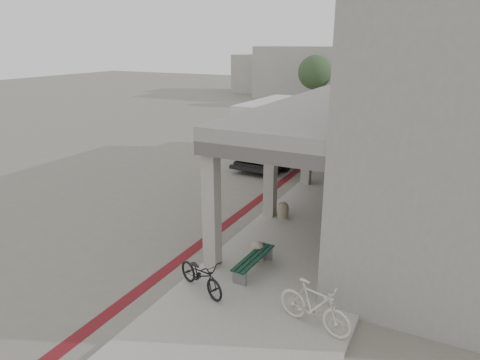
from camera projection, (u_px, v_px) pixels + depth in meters
The scene contains 14 objects.
ground at pixel (212, 212), 15.69m from camera, with size 120.00×120.00×0.00m, color #69655A.
bike_lane_stripe at pixel (259, 200), 16.96m from camera, with size 0.35×40.00×0.01m, color maroon.
sidewalk at pixel (317, 232), 13.96m from camera, with size 4.40×28.00×0.12m, color gray.
transit_building at pixel (434, 116), 15.53m from camera, with size 7.60×17.00×7.00m.
distant_backdrop at pixel (356, 73), 46.55m from camera, with size 28.00×10.00×6.50m.
tree_left at pixel (315, 72), 40.63m from camera, with size 3.20×3.20×4.80m.
tree_mid at pixel (395, 73), 39.32m from camera, with size 3.20×3.20×4.80m.
fedex_truck at pixel (283, 128), 22.31m from camera, with size 2.57×7.53×3.18m.
bench at pixel (254, 261), 11.37m from camera, with size 0.47×1.81×0.42m.
bollard_near at pixel (283, 210), 14.83m from camera, with size 0.39×0.39×0.59m.
bollard_far at pixel (257, 250), 11.97m from camera, with size 0.38×0.38×0.57m.
utility_cabinet at pixel (372, 186), 16.59m from camera, with size 0.47×0.62×1.03m, color gray.
bicycle_black at pixel (201, 275), 10.43m from camera, with size 0.59×1.69×0.89m, color black.
bicycle_cream at pixel (314, 306), 9.04m from camera, with size 0.50×1.77×1.06m, color beige.
Camera 1 is at (7.50, -12.52, 5.98)m, focal length 32.00 mm.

